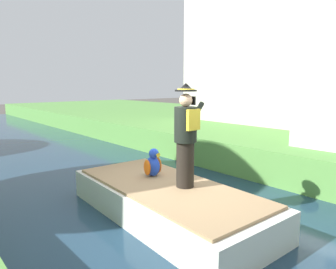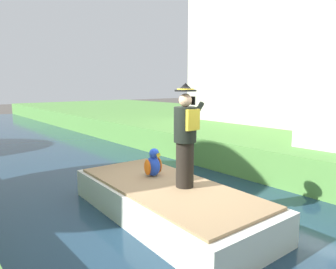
{
  "view_description": "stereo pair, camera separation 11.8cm",
  "coord_description": "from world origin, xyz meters",
  "views": [
    {
      "loc": [
        -3.54,
        -4.12,
        2.53
      ],
      "look_at": [
        0.17,
        0.12,
        1.61
      ],
      "focal_mm": 32.68,
      "sensor_mm": 36.0,
      "label": 1
    },
    {
      "loc": [
        -3.45,
        -4.2,
        2.53
      ],
      "look_at": [
        0.17,
        0.12,
        1.61
      ],
      "focal_mm": 32.68,
      "sensor_mm": 36.0,
      "label": 2
    }
  ],
  "objects": [
    {
      "name": "boat",
      "position": [
        0.0,
        -0.04,
        0.4
      ],
      "size": [
        2.0,
        4.28,
        0.61
      ],
      "color": "silver",
      "rests_on": "canal_water"
    },
    {
      "name": "parrot_plush",
      "position": [
        0.15,
        0.56,
        0.95
      ],
      "size": [
        0.36,
        0.35,
        0.57
      ],
      "color": "blue",
      "rests_on": "boat"
    },
    {
      "name": "person_pirate",
      "position": [
        0.19,
        -0.33,
        1.64
      ],
      "size": [
        0.61,
        0.42,
        1.85
      ],
      "rotation": [
        0.0,
        0.0,
        -0.04
      ],
      "color": "black",
      "rests_on": "boat"
    },
    {
      "name": "canal_water",
      "position": [
        0.0,
        0.0,
        0.05
      ],
      "size": [
        5.99,
        48.0,
        0.1
      ],
      "primitive_type": "cube",
      "color": "#1E384C",
      "rests_on": "ground"
    },
    {
      "name": "ground_plane",
      "position": [
        0.0,
        0.0,
        0.0
      ],
      "size": [
        80.0,
        80.0,
        0.0
      ],
      "primitive_type": "plane",
      "color": "#4C4742"
    }
  ]
}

